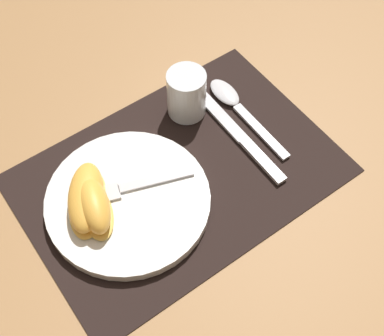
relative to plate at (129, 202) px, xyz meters
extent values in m
plane|color=#A37547|center=(0.09, 0.00, -0.01)|extent=(3.00, 3.00, 0.00)
cube|color=black|center=(0.09, 0.00, -0.01)|extent=(0.45, 0.31, 0.00)
cylinder|color=white|center=(0.00, 0.00, 0.00)|extent=(0.23, 0.23, 0.02)
cylinder|color=silver|center=(0.17, 0.09, 0.03)|extent=(0.06, 0.06, 0.08)
cylinder|color=yellow|center=(0.17, 0.09, 0.01)|extent=(0.05, 0.05, 0.04)
cube|color=silver|center=(0.20, -0.05, 0.00)|extent=(0.02, 0.09, 0.01)
cube|color=silver|center=(0.20, 0.06, -0.01)|extent=(0.02, 0.14, 0.01)
cube|color=silver|center=(0.23, -0.01, -0.01)|extent=(0.02, 0.12, 0.01)
ellipsoid|color=silver|center=(0.23, 0.08, 0.00)|extent=(0.03, 0.06, 0.01)
cube|color=silver|center=(0.05, 0.00, 0.01)|extent=(0.11, 0.05, 0.00)
cube|color=silver|center=(-0.03, 0.03, 0.01)|extent=(0.07, 0.05, 0.00)
ellipsoid|color=#F7C656|center=(-0.05, 0.03, 0.01)|extent=(0.11, 0.12, 0.01)
ellipsoid|color=#F9B242|center=(-0.05, 0.03, 0.03)|extent=(0.10, 0.12, 0.04)
ellipsoid|color=#F7C656|center=(-0.05, 0.01, 0.01)|extent=(0.07, 0.10, 0.01)
ellipsoid|color=#F9B242|center=(-0.05, 0.01, 0.03)|extent=(0.07, 0.10, 0.04)
camera|label=1|loc=(-0.14, -0.35, 0.65)|focal=50.00mm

